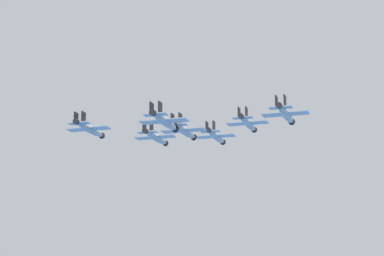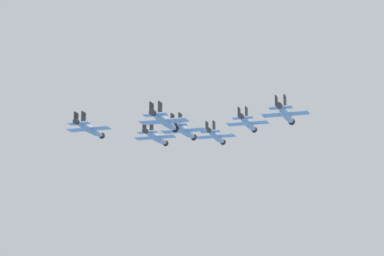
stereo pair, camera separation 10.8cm
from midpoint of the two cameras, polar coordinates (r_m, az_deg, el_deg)
The scene contains 7 objects.
jet_lead at distance 193.09m, azimuth 1.71°, elevation -0.58°, with size 15.31×9.59×3.23m.
jet_left_wingman at distance 184.08m, azimuth -2.48°, elevation -0.64°, with size 15.27×9.51×3.21m.
jet_right_wingman at distance 178.72m, azimuth 3.93°, elevation 0.33°, with size 14.82×9.27×3.12m.
jet_left_outer at distance 176.62m, azimuth -7.06°, elevation -0.06°, with size 15.52×9.70×3.27m.
jet_right_outer at distance 164.41m, azimuth 6.54°, elevation 0.97°, with size 15.43×9.64×3.25m.
jet_slot_rear at distance 168.87m, azimuth -0.51°, elevation -0.17°, with size 15.18×9.45×3.20m.
jet_trailing at distance 157.15m, azimuth -1.87°, elevation 0.48°, with size 15.50×9.69×3.27m.
Camera 2 is at (168.53, 61.38, 118.02)m, focal length 77.02 mm.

